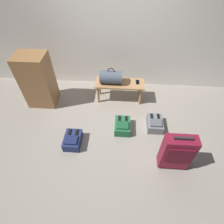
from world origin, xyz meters
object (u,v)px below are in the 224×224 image
object	(u,v)px
bench	(120,85)
side_cabinet	(38,81)
suitcase_upright_burgundy	(177,152)
backpack_navy	(73,140)
backpack_green	(122,126)
duffel_bag_slate	(111,77)
cell_phone	(138,82)
backpack_grey	(155,123)

from	to	relation	value
bench	side_cabinet	world-z (taller)	side_cabinet
suitcase_upright_burgundy	side_cabinet	bearing A→B (deg)	152.05
backpack_navy	backpack_green	bearing A→B (deg)	23.63
bench	duffel_bag_slate	size ratio (longest dim) A/B	2.27
backpack_navy	duffel_bag_slate	bearing A→B (deg)	64.38
duffel_bag_slate	backpack_navy	bearing A→B (deg)	-115.62
backpack_navy	cell_phone	bearing A→B (deg)	48.29
suitcase_upright_burgundy	backpack_grey	size ratio (longest dim) A/B	1.99
cell_phone	suitcase_upright_burgundy	distance (m)	1.65
backpack_grey	suitcase_upright_burgundy	bearing A→B (deg)	-76.03
backpack_green	duffel_bag_slate	bearing A→B (deg)	107.70
duffel_bag_slate	side_cabinet	size ratio (longest dim) A/B	0.40
cell_phone	backpack_grey	bearing A→B (deg)	-66.91
backpack_green	cell_phone	bearing A→B (deg)	73.11
suitcase_upright_burgundy	side_cabinet	xyz separation A→B (m)	(-2.49, 1.32, 0.16)
backpack_navy	side_cabinet	world-z (taller)	side_cabinet
suitcase_upright_burgundy	side_cabinet	distance (m)	2.83
bench	backpack_grey	size ratio (longest dim) A/B	2.63
cell_phone	backpack_green	xyz separation A→B (m)	(-0.27, -0.89, -0.35)
backpack_green	backpack_grey	size ratio (longest dim) A/B	1.00
suitcase_upright_burgundy	backpack_grey	distance (m)	0.85
backpack_navy	backpack_grey	size ratio (longest dim) A/B	1.00
bench	backpack_green	world-z (taller)	bench
cell_phone	duffel_bag_slate	bearing A→B (deg)	-175.54
backpack_navy	backpack_grey	distance (m)	1.53
suitcase_upright_burgundy	side_cabinet	size ratio (longest dim) A/B	0.69
cell_phone	backpack_grey	world-z (taller)	cell_phone
duffel_bag_slate	backpack_grey	world-z (taller)	duffel_bag_slate
cell_phone	suitcase_upright_burgundy	world-z (taller)	suitcase_upright_burgundy
backpack_navy	backpack_green	xyz separation A→B (m)	(0.85, 0.37, 0.00)
backpack_grey	backpack_navy	bearing A→B (deg)	-162.02
cell_phone	bench	bearing A→B (deg)	-173.38
bench	side_cabinet	bearing A→B (deg)	-173.12
backpack_grey	bench	bearing A→B (deg)	133.11
backpack_navy	suitcase_upright_burgundy	bearing A→B (deg)	-10.31
suitcase_upright_burgundy	backpack_grey	world-z (taller)	suitcase_upright_burgundy
duffel_bag_slate	cell_phone	size ratio (longest dim) A/B	3.06
cell_phone	backpack_navy	size ratio (longest dim) A/B	0.38
suitcase_upright_burgundy	cell_phone	bearing A→B (deg)	108.69
bench	suitcase_upright_burgundy	size ratio (longest dim) A/B	1.32
cell_phone	suitcase_upright_burgundy	size ratio (longest dim) A/B	0.19
backpack_green	side_cabinet	bearing A→B (deg)	159.05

